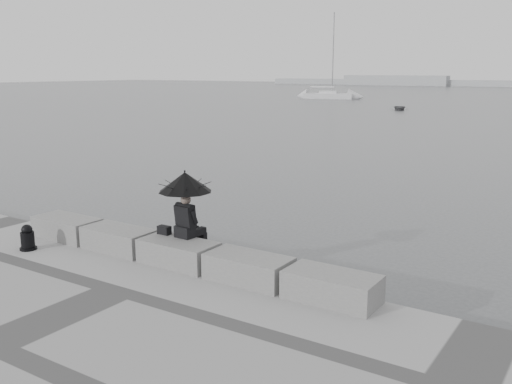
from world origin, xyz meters
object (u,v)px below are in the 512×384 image
Objects in this scene: mooring_bollard at (28,239)px; sailboat_left at (329,95)px; dinghy at (399,108)px; seated_person at (185,190)px.

sailboat_left reaches higher than mooring_bollard.
dinghy is at bearing -57.55° from sailboat_left.
seated_person is 0.49× the size of dinghy.
dinghy is (-14.10, 53.48, -1.75)m from seated_person.
mooring_bollard is at bearing -153.63° from seated_person.
seated_person is 2.42× the size of mooring_bollard.
dinghy is at bearing 108.84° from seated_person.
seated_person reaches higher than dinghy.
sailboat_left is at bearing 117.87° from seated_person.
seated_person is 0.11× the size of sailboat_left.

